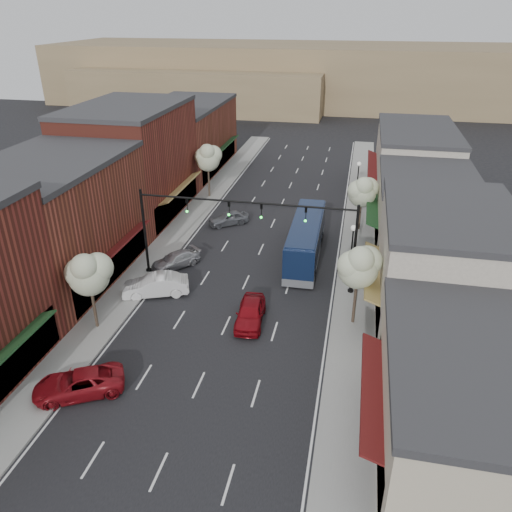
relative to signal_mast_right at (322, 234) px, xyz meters
The scene contains 28 objects.
ground 10.81m from the signal_mast_right, 125.10° to the right, with size 160.00×160.00×0.00m, color black.
sidewalk_left 18.10m from the signal_mast_right, 143.17° to the left, with size 2.80×73.00×0.15m, color gray.
sidewalk_right 11.78m from the signal_mast_right, 75.18° to the left, with size 2.80×73.00×0.15m, color gray.
curb_left 17.04m from the signal_mast_right, 140.24° to the left, with size 0.25×73.00×0.17m, color gray.
curb_right 11.53m from the signal_mast_right, 82.52° to the left, with size 0.25×73.00×0.17m, color gray.
bldg_left_midnear 19.95m from the signal_mast_right, behind, with size 10.14×14.10×9.40m.
bldg_left_midfar 23.22m from the signal_mast_right, 148.85° to the left, with size 10.14×14.10×10.90m.
bldg_left_far 34.32m from the signal_mast_right, 125.32° to the left, with size 10.14×18.10×8.40m.
bldg_right_near 16.25m from the signal_mast_right, 60.04° to the right, with size 9.14×12.10×5.90m.
bldg_right_midnear 8.37m from the signal_mast_right, 13.86° to the right, with size 9.14×12.10×7.90m.
bldg_right_midfar 12.94m from the signal_mast_right, 51.07° to the left, with size 9.14×12.10×6.40m.
bldg_right_far 25.35m from the signal_mast_right, 71.37° to the left, with size 9.14×16.10×7.40m.
hill_far 82.21m from the signal_mast_right, 93.92° to the left, with size 120.00×30.00×12.00m, color #7A6647.
hill_near 76.41m from the signal_mast_right, 113.63° to the left, with size 50.00×20.00×8.00m, color #7A6647.
signal_mast_right is the anchor object (origin of this frame).
signal_mast_left 11.24m from the signal_mast_right, behind, with size 8.22×0.46×7.00m.
tree_right_near 4.89m from the signal_mast_right, 56.09° to the right, with size 2.85×2.65×5.95m.
tree_right_far 12.27m from the signal_mast_right, 77.15° to the left, with size 2.85×2.65×5.43m.
tree_left_near 16.05m from the signal_mast_right, 149.86° to the right, with size 2.85×2.65×5.69m.
tree_left_far 22.68m from the signal_mast_right, 127.71° to the left, with size 2.85×2.65×6.13m.
lamp_post_near 3.69m from the signal_mast_right, 48.95° to the left, with size 0.44×0.44×4.44m.
lamp_post_far 20.19m from the signal_mast_right, 83.78° to the left, with size 0.44×0.44×4.44m.
coach_bus 6.12m from the signal_mast_right, 107.62° to the left, with size 2.57×11.03×3.37m.
red_hatchback 7.71m from the signal_mast_right, 128.04° to the right, with size 1.78×4.43×1.51m, color maroon.
parked_car_a 18.71m from the signal_mast_right, 130.27° to the right, with size 2.25×4.87×1.35m, color maroon.
parked_car_b 12.71m from the signal_mast_right, 164.91° to the right, with size 1.68×4.82×1.59m, color silver.
parked_car_c 12.56m from the signal_mast_right, behind, with size 1.71×4.21×1.22m, color #A1A1A6.
parked_car_d 15.17m from the signal_mast_right, 132.10° to the left, with size 1.59×3.95×1.35m, color slate.
Camera 1 is at (7.67, -24.79, 19.14)m, focal length 35.00 mm.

